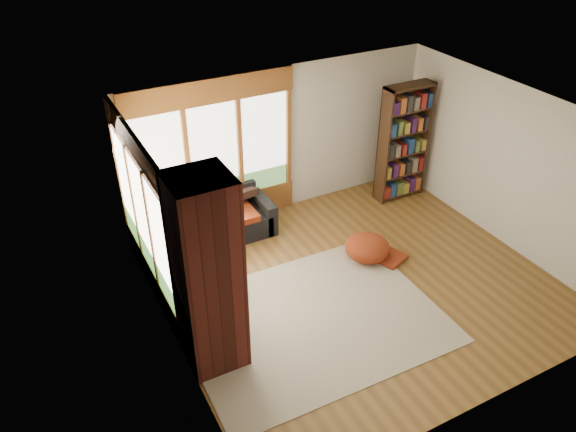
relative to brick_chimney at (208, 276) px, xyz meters
name	(u,v)px	position (x,y,z in m)	size (l,w,h in m)	color
floor	(357,284)	(2.40, 0.35, -1.30)	(5.50, 5.50, 0.00)	brown
ceiling	(371,122)	(2.40, 0.35, 1.30)	(5.50, 5.50, 0.00)	white
wall_back	(280,142)	(2.40, 2.85, 0.00)	(5.50, 0.04, 2.60)	silver
wall_front	(500,323)	(2.40, -2.15, 0.00)	(5.50, 0.04, 2.60)	silver
wall_left	(169,268)	(-0.35, 0.35, 0.00)	(0.04, 5.00, 2.60)	silver
wall_right	(509,167)	(5.15, 0.35, 0.00)	(0.04, 5.00, 2.60)	silver
windows_back	(214,154)	(1.20, 2.82, 0.05)	(2.82, 0.10, 1.90)	brown
windows_left	(143,215)	(-0.32, 1.55, 0.05)	(0.10, 2.62, 1.90)	brown
roller_blind	(125,163)	(-0.29, 2.38, 0.45)	(0.03, 0.72, 0.90)	#749956
brick_chimney	(208,276)	(0.00, 0.00, 0.00)	(0.70, 0.70, 2.60)	#471914
sectional_sofa	(192,245)	(0.45, 2.05, -1.00)	(2.20, 2.20, 0.80)	black
area_rug	(312,320)	(1.42, -0.02, -1.29)	(3.44, 2.63, 0.01)	silver
bookshelf	(404,143)	(4.54, 2.19, -0.22)	(0.92, 0.31, 2.15)	#3A2213
pouf	(368,247)	(2.91, 0.83, -1.10)	(0.71, 0.71, 0.38)	maroon
dog_tan	(205,216)	(0.67, 1.96, -0.49)	(1.07, 0.75, 0.55)	olive
dog_brindle	(197,250)	(0.28, 1.26, -0.54)	(0.60, 0.87, 0.45)	#3A2F1C
throw_pillows	(188,214)	(0.48, 2.20, -0.53)	(1.98, 1.68, 0.45)	black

